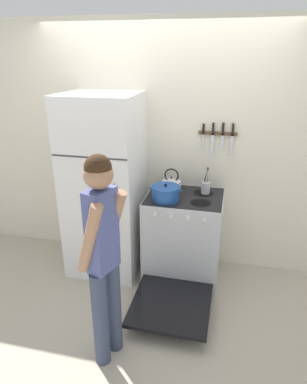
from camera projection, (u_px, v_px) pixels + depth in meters
ground_plane at (161, 254)px, 4.06m from camera, size 14.00×14.00×0.00m
wall_back at (163, 149)px, 3.61m from camera, size 10.00×0.06×2.55m
refrigerator at (105, 187)px, 3.52m from camera, size 0.74×0.70×1.87m
stove_range at (183, 238)px, 3.52m from camera, size 0.76×1.34×0.90m
dutch_oven_pot at (166, 193)px, 3.28m from camera, size 0.32×0.27×0.16m
tea_kettle at (172, 184)px, 3.50m from camera, size 0.24×0.19×0.24m
utensil_jar at (206, 187)px, 3.44m from camera, size 0.09×0.09×0.28m
person at (103, 252)px, 2.37m from camera, size 0.33×0.39×1.63m
wall_knife_strip at (218, 134)px, 3.37m from camera, size 0.38×0.03×0.34m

